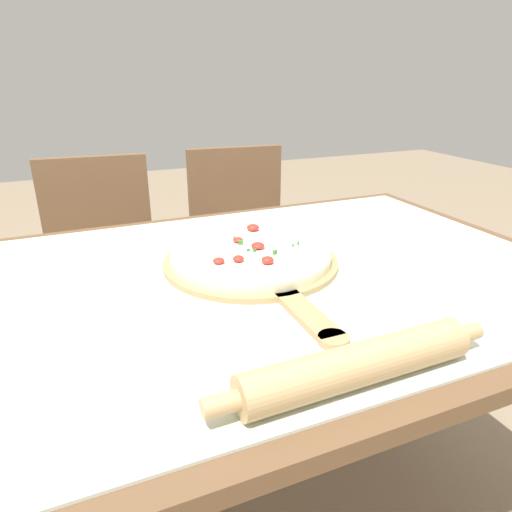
{
  "coord_description": "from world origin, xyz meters",
  "views": [
    {
      "loc": [
        -0.34,
        -0.79,
        1.17
      ],
      "look_at": [
        0.01,
        0.02,
        0.81
      ],
      "focal_mm": 32.0,
      "sensor_mm": 36.0,
      "label": 1
    }
  ],
  "objects_px": {
    "chair_right": "(242,244)",
    "chair_left": "(104,265)",
    "pizza_peel": "(254,264)",
    "rolling_pin": "(358,365)",
    "pizza": "(251,253)"
  },
  "relations": [
    {
      "from": "rolling_pin",
      "to": "chair_right",
      "type": "height_order",
      "value": "chair_right"
    },
    {
      "from": "chair_left",
      "to": "pizza",
      "type": "bearing_deg",
      "value": -66.57
    },
    {
      "from": "chair_left",
      "to": "pizza_peel",
      "type": "bearing_deg",
      "value": -66.99
    },
    {
      "from": "pizza",
      "to": "chair_left",
      "type": "distance_m",
      "value": 0.86
    },
    {
      "from": "chair_right",
      "to": "chair_left",
      "type": "bearing_deg",
      "value": -175.08
    },
    {
      "from": "rolling_pin",
      "to": "chair_right",
      "type": "distance_m",
      "value": 1.27
    },
    {
      "from": "pizza",
      "to": "chair_right",
      "type": "distance_m",
      "value": 0.86
    },
    {
      "from": "rolling_pin",
      "to": "chair_left",
      "type": "relative_size",
      "value": 0.48
    },
    {
      "from": "rolling_pin",
      "to": "chair_left",
      "type": "bearing_deg",
      "value": 101.33
    },
    {
      "from": "pizza_peel",
      "to": "chair_right",
      "type": "relative_size",
      "value": 0.62
    },
    {
      "from": "rolling_pin",
      "to": "chair_left",
      "type": "height_order",
      "value": "chair_left"
    },
    {
      "from": "chair_left",
      "to": "chair_right",
      "type": "height_order",
      "value": "same"
    },
    {
      "from": "chair_left",
      "to": "chair_right",
      "type": "bearing_deg",
      "value": 4.39
    },
    {
      "from": "chair_left",
      "to": "chair_right",
      "type": "xyz_separation_m",
      "value": [
        0.54,
        -0.0,
        0.0
      ]
    },
    {
      "from": "pizza_peel",
      "to": "chair_left",
      "type": "bearing_deg",
      "value": 108.61
    }
  ]
}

